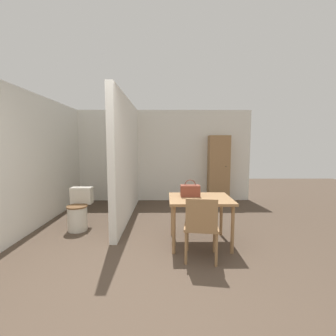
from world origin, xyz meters
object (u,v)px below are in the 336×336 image
at_px(toilet, 79,211).
at_px(handbag, 190,191).
at_px(dining_table, 200,203).
at_px(wooden_cabinet, 218,169).
at_px(wooden_chair, 201,225).

bearing_deg(toilet, handbag, -15.47).
distance_m(dining_table, wooden_cabinet, 2.77).
bearing_deg(wooden_chair, dining_table, 91.54).
distance_m(dining_table, toilet, 2.26).
relative_size(dining_table, wooden_cabinet, 0.53).
bearing_deg(handbag, wooden_cabinet, 67.45).
bearing_deg(toilet, wooden_chair, -29.42).
distance_m(wooden_chair, handbag, 0.71).
bearing_deg(handbag, toilet, 164.53).
xyz_separation_m(toilet, wooden_cabinet, (3.04, 1.96, 0.57)).
distance_m(toilet, handbag, 2.13).
relative_size(dining_table, wooden_chair, 1.09).
bearing_deg(dining_table, handbag, 146.26).
bearing_deg(wooden_cabinet, wooden_chair, -107.04).
bearing_deg(wooden_cabinet, toilet, -147.18).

